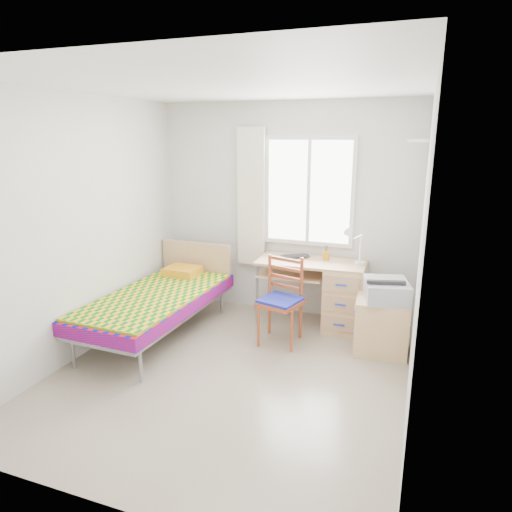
% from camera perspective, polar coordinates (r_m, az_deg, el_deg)
% --- Properties ---
extents(floor, '(3.50, 3.50, 0.00)m').
position_cam_1_polar(floor, '(4.51, -3.16, -14.38)').
color(floor, '#BCAD93').
rests_on(floor, ground).
extents(ceiling, '(3.50, 3.50, 0.00)m').
position_cam_1_polar(ceiling, '(3.96, -3.74, 20.60)').
color(ceiling, white).
rests_on(ceiling, wall_back).
extents(wall_back, '(3.20, 0.00, 3.20)m').
position_cam_1_polar(wall_back, '(5.66, 3.64, 5.66)').
color(wall_back, silver).
rests_on(wall_back, ground).
extents(wall_left, '(0.00, 3.50, 3.50)m').
position_cam_1_polar(wall_left, '(4.89, -20.94, 3.24)').
color(wall_left, silver).
rests_on(wall_left, ground).
extents(wall_right, '(0.00, 3.50, 3.50)m').
position_cam_1_polar(wall_right, '(3.72, 19.83, -0.08)').
color(wall_right, silver).
rests_on(wall_right, ground).
extents(window, '(1.10, 0.04, 1.30)m').
position_cam_1_polar(window, '(5.52, 6.63, 7.99)').
color(window, white).
rests_on(window, wall_back).
extents(curtain, '(0.35, 0.05, 1.70)m').
position_cam_1_polar(curtain, '(5.70, -0.62, 7.29)').
color(curtain, '#EFECC5').
rests_on(curtain, wall_back).
extents(floating_shelf, '(0.20, 0.32, 0.03)m').
position_cam_1_polar(floating_shelf, '(5.01, 19.64, 13.44)').
color(floating_shelf, white).
rests_on(floating_shelf, wall_right).
extents(bed, '(1.02, 2.06, 0.88)m').
position_cam_1_polar(bed, '(5.25, -11.95, -5.26)').
color(bed, gray).
rests_on(bed, floor).
extents(desk, '(1.27, 0.61, 0.78)m').
position_cam_1_polar(desk, '(5.40, 10.25, -4.61)').
color(desk, tan).
rests_on(desk, floor).
extents(chair, '(0.50, 0.50, 0.94)m').
position_cam_1_polar(chair, '(4.95, 3.31, -4.93)').
color(chair, '#94401C').
rests_on(chair, floor).
extents(cabinet, '(0.57, 0.52, 0.58)m').
position_cam_1_polar(cabinet, '(4.96, 15.35, -8.36)').
color(cabinet, tan).
rests_on(cabinet, floor).
extents(printer, '(0.52, 0.57, 0.21)m').
position_cam_1_polar(printer, '(4.82, 15.96, -4.09)').
color(printer, '#A8AAB0').
rests_on(printer, cabinet).
extents(laptop, '(0.41, 0.36, 0.03)m').
position_cam_1_polar(laptop, '(5.44, 5.03, -0.19)').
color(laptop, black).
rests_on(laptop, desk).
extents(pen_cup, '(0.09, 0.09, 0.10)m').
position_cam_1_polar(pen_cup, '(5.42, 8.74, 0.03)').
color(pen_cup, orange).
rests_on(pen_cup, desk).
extents(task_lamp, '(0.24, 0.33, 0.45)m').
position_cam_1_polar(task_lamp, '(5.12, 12.11, 1.67)').
color(task_lamp, white).
rests_on(task_lamp, desk).
extents(book, '(0.26, 0.30, 0.02)m').
position_cam_1_polar(book, '(5.45, 5.31, -2.41)').
color(book, gray).
rests_on(book, desk).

